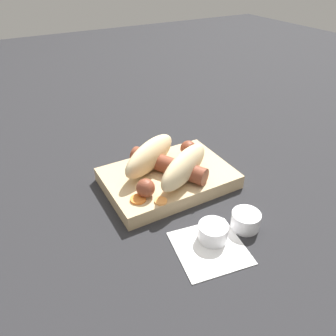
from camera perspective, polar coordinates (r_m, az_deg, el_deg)
name	(u,v)px	position (r m, az deg, el deg)	size (l,w,h in m)	color
ground_plane	(168,184)	(0.65, 0.00, -2.79)	(3.00, 3.00, 0.00)	#232326
food_tray	(168,178)	(0.64, 0.00, -1.78)	(0.24, 0.17, 0.03)	tan
bread_roll	(167,161)	(0.61, -0.23, 1.25)	(0.19, 0.17, 0.06)	beige
sausage	(169,166)	(0.62, 0.14, 0.28)	(0.17, 0.15, 0.03)	brown
pickled_veggies	(146,200)	(0.56, -3.87, -5.55)	(0.06, 0.06, 0.00)	orange
napkin	(210,248)	(0.53, 7.29, -13.57)	(0.12, 0.12, 0.00)	white
condiment_cup_near	(213,233)	(0.53, 7.80, -11.16)	(0.05, 0.05, 0.03)	white
condiment_cup_far	(245,221)	(0.56, 13.33, -8.99)	(0.05, 0.05, 0.03)	white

